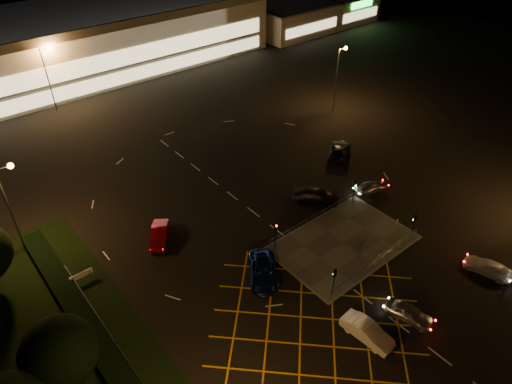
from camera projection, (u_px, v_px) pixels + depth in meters
ground at (316, 242)px, 47.91m from camera, size 180.00×180.00×0.00m
pedestrian_island at (343, 243)px, 47.65m from camera, size 14.00×9.00×0.12m
grass_verge at (23, 350)px, 37.36m from camera, size 18.00×30.00×0.08m
hedge at (81, 315)px, 39.64m from camera, size 2.00×26.00×1.00m
supermarket at (76, 42)px, 83.36m from camera, size 72.00×26.50×10.50m
retail_unit_a at (290, 18)px, 103.08m from camera, size 18.80×14.80×6.35m
retail_unit_b at (338, 6)px, 111.22m from camera, size 14.80×14.80×6.35m
streetlight_nw at (11, 197)px, 43.23m from camera, size 1.78×0.56×10.03m
streetlight_ne at (339, 70)px, 68.93m from camera, size 1.78×0.56×10.03m
streetlight_far_left at (49, 70)px, 69.05m from camera, size 1.78×0.56×10.03m
streetlight_far_right at (247, 19)px, 90.68m from camera, size 1.78×0.56×10.03m
signal_sw at (334, 277)px, 40.74m from camera, size 0.28×0.30×3.15m
signal_se at (414, 222)px, 46.85m from camera, size 0.28×0.30×3.15m
signal_nw at (276, 231)px, 45.71m from camera, size 0.28×0.30×3.15m
signal_ne at (355, 187)px, 51.83m from camera, size 0.28×0.30×3.15m
tree_e at (59, 352)px, 31.91m from camera, size 5.40×5.40×7.35m
car_near_silver at (409, 313)px, 39.55m from camera, size 2.60×4.38×1.40m
car_queue_white at (367, 332)px, 37.93m from camera, size 2.01×4.77×1.53m
car_left_blue at (263, 271)px, 43.44m from camera, size 5.41×6.16×1.58m
car_far_dkgrey at (316, 196)px, 53.08m from camera, size 5.24×5.55×1.58m
car_right_silver at (371, 187)px, 54.74m from camera, size 4.10×2.56×1.30m
car_circ_red at (159, 235)px, 47.64m from camera, size 4.00×4.61×1.50m
car_east_grey at (339, 151)px, 61.21m from camera, size 6.12×5.48×1.58m
car_approach_white at (488, 267)px, 44.01m from camera, size 2.88×4.80×1.30m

